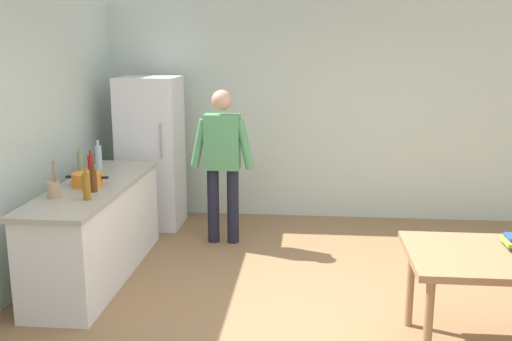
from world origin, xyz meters
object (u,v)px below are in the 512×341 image
Objects in this scene: bottle_sauce_red at (91,164)px; bottle_oil_amber at (86,186)px; bottle_beer_brown at (93,180)px; refrigerator at (151,153)px; utensil_jar at (53,189)px; bottle_water_clear at (98,157)px; bottle_vinegar_tall at (80,164)px; cooking_pot at (87,179)px; dining_table at (509,265)px; person at (222,156)px.

bottle_sauce_red is 0.86× the size of bottle_oil_amber.
refrigerator is at bearing 90.08° from bottle_beer_brown.
utensil_jar is 0.31m from bottle_oil_amber.
bottle_vinegar_tall reaches higher than bottle_water_clear.
bottle_vinegar_tall is at bearing 120.82° from cooking_pot.
dining_table is 3.50× the size of cooking_pot.
person is 1.62m from bottle_beer_brown.
dining_table is at bearing -16.95° from cooking_pot.
bottle_water_clear is 0.26m from bottle_sauce_red.
bottle_sauce_red is at bearing -103.95° from refrigerator.
bottle_oil_amber is (0.04, -2.12, 0.12)m from refrigerator.
utensil_jar is (-1.22, -1.54, 0.00)m from person.
utensil_jar is at bearing -97.25° from refrigerator.
bottle_oil_amber is (-0.91, -1.57, 0.04)m from person.
bottle_oil_amber is at bearing -81.68° from bottle_beer_brown.
refrigerator reaches higher than bottle_sauce_red.
person is at bearing -30.23° from refrigerator.
cooking_pot is 1.25× the size of utensil_jar.
utensil_jar is 0.35m from bottle_beer_brown.
bottle_beer_brown is at bearing -72.11° from bottle_water_clear.
bottle_vinegar_tall reaches higher than cooking_pot.
refrigerator is 7.50× the size of bottle_sauce_red.
bottle_water_clear is 1.25× the size of bottle_sauce_red.
bottle_oil_amber is (0.33, -0.95, 0.02)m from bottle_sauce_red.
cooking_pot is at bearing 111.20° from bottle_oil_amber.
bottle_vinegar_tall is 0.18m from bottle_sauce_red.
bottle_vinegar_tall reaches higher than dining_table.
dining_table is 5.00× the size of bottle_oil_amber.
refrigerator is 1.21m from bottle_sauce_red.
utensil_jar is 1.00× the size of bottle_vinegar_tall.
bottle_beer_brown is at bearing -89.92° from refrigerator.
bottle_water_clear is 0.94× the size of bottle_vinegar_tall.
dining_table is 3.63m from utensil_jar.
bottle_water_clear reaches higher than cooking_pot.
bottle_sauce_red reaches higher than dining_table.
person is at bearing 51.64° from utensil_jar.
dining_table is 3.92m from bottle_sauce_red.
person reaches higher than utensil_jar.
dining_table is (3.30, -2.70, -0.23)m from refrigerator.
utensil_jar is (-0.12, -0.44, 0.02)m from cooking_pot.
bottle_water_clear is (-0.16, 0.74, 0.07)m from cooking_pot.
bottle_sauce_red is 0.75m from bottle_beer_brown.
bottle_water_clear is at bearing -108.42° from refrigerator.
dining_table is 4.04m from bottle_water_clear.
bottle_water_clear is at bearing 105.93° from bottle_oil_amber.
person is 1.21× the size of dining_table.
cooking_pot is 0.50m from bottle_sauce_red.
cooking_pot is 0.51m from bottle_oil_amber.
bottle_vinegar_tall reaches higher than bottle_sauce_red.
bottle_oil_amber is (0.34, -1.21, -0.01)m from bottle_water_clear.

